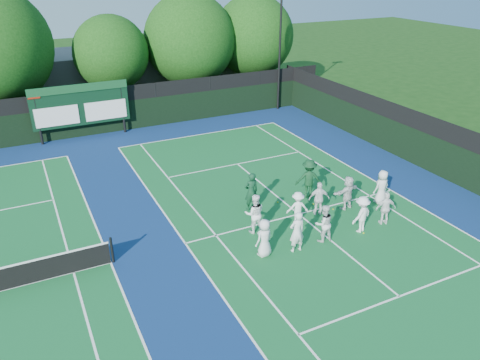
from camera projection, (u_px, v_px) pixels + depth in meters
name	position (u px, v px, depth m)	size (l,w,h in m)	color
ground	(311.00, 224.00, 20.50)	(120.00, 120.00, 0.00)	#153A0F
court_apron	(173.00, 247.00, 18.91)	(34.00, 32.00, 0.01)	navy
near_court	(299.00, 214.00, 21.30)	(11.05, 23.85, 0.01)	#135E2B
back_fence	(97.00, 114.00, 30.49)	(34.00, 0.08, 3.00)	black
divider_fence_right	(446.00, 154.00, 24.31)	(0.08, 32.00, 3.00)	black
scoreboard	(80.00, 105.00, 29.39)	(6.00, 0.21, 3.55)	black
clubhouse	(127.00, 74.00, 38.29)	(18.00, 6.00, 4.00)	#56565B
light_pole_right	(281.00, 24.00, 33.50)	(1.20, 0.30, 10.12)	black
tree_c	(113.00, 55.00, 32.94)	(5.24, 5.24, 7.17)	black
tree_d	(191.00, 42.00, 35.10)	(6.81, 6.81, 8.45)	black
tree_e	(255.00, 38.00, 37.26)	(6.34, 6.34, 8.15)	black
tennis_ball_0	(259.00, 236.00, 19.60)	(0.07, 0.07, 0.07)	#BECC18
tennis_ball_1	(313.00, 204.00, 22.12)	(0.07, 0.07, 0.07)	#BECC18
tennis_ball_2	(364.00, 233.00, 19.78)	(0.07, 0.07, 0.07)	#BECC18
tennis_ball_3	(265.00, 234.00, 19.70)	(0.07, 0.07, 0.07)	#BECC18
tennis_ball_4	(278.00, 202.00, 22.29)	(0.07, 0.07, 0.07)	#BECC18
tennis_ball_5	(333.00, 209.00, 21.66)	(0.07, 0.07, 0.07)	#BECC18
player_front_0	(264.00, 238.00, 18.04)	(0.78, 0.51, 1.59)	silver
player_front_1	(297.00, 232.00, 18.28)	(0.64, 0.42, 1.76)	white
player_front_2	(324.00, 223.00, 18.99)	(0.79, 0.62, 1.63)	silver
player_front_3	(362.00, 214.00, 19.64)	(1.06, 0.61, 1.64)	white
player_front_4	(386.00, 208.00, 20.23)	(0.90, 0.37, 1.53)	white
player_back_0	(255.00, 214.00, 19.58)	(0.86, 0.67, 1.77)	white
player_back_1	(298.00, 208.00, 20.34)	(0.96, 0.55, 1.48)	white
player_back_2	(319.00, 199.00, 20.96)	(0.94, 0.39, 1.61)	white
player_back_3	(348.00, 193.00, 21.50)	(1.51, 0.48, 1.62)	silver
player_back_4	(382.00, 187.00, 21.99)	(0.81, 0.53, 1.66)	silver
coach_left	(251.00, 192.00, 21.33)	(0.68, 0.44, 1.85)	#0F3921
coach_right	(309.00, 179.00, 22.47)	(1.26, 0.72, 1.95)	#0F371C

